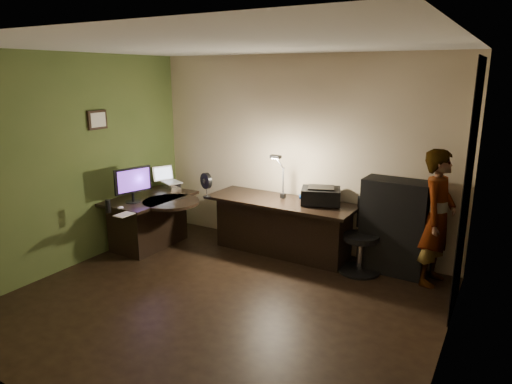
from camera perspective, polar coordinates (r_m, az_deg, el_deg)
The scene contains 27 objects.
floor at distance 5.18m, azimuth -4.48°, elevation -13.64°, with size 4.50×4.00×0.01m, color black.
ceiling at distance 4.57m, azimuth -5.18°, elevation 17.85°, with size 4.50×4.00×0.01m, color silver.
wall_back at distance 6.41m, azimuth 5.44°, elevation 4.73°, with size 4.50×0.01×2.70m, color #C0AC8A.
wall_front at distance 3.32m, azimuth -24.94°, elevation -6.01°, with size 4.50×0.01×2.70m, color #C0AC8A.
wall_left at distance 6.23m, azimuth -22.17°, elevation 3.44°, with size 0.01×4.00×2.70m, color #C0AC8A.
wall_right at distance 3.92m, azimuth 23.53°, elevation -2.82°, with size 0.01×4.00×2.70m, color #C0AC8A.
green_wall_overlay at distance 6.22m, azimuth -22.09°, elevation 3.42°, with size 0.00×4.00×2.70m, color #4B5E2B.
arched_doorway at distance 5.04m, azimuth 24.89°, elevation 0.14°, with size 0.01×0.90×2.60m, color black.
french_door at distance 3.51m, azimuth 21.60°, elevation -9.86°, with size 0.02×0.92×2.10m, color white.
framed_picture at distance 6.42m, azimuth -19.24°, elevation 8.52°, with size 0.04×0.30×0.25m, color black.
desk_left at distance 6.77m, azimuth -12.99°, elevation -3.63°, with size 0.78×1.27×0.73m, color black.
desk_right at distance 6.30m, azimuth 3.02°, elevation -4.43°, with size 2.07×0.72×0.78m, color black.
cabinet at distance 5.95m, azimuth 16.90°, elevation -4.14°, with size 0.79×0.40×1.19m, color black.
laptop_stand at distance 7.13m, azimuth -10.52°, elevation 0.83°, with size 0.23×0.19×0.10m, color silver.
laptop at distance 7.09m, azimuth -10.58°, elevation 2.11°, with size 0.34×0.32×0.24m, color silver.
monitor at distance 6.43m, azimuth -15.18°, elevation 0.26°, with size 0.11×0.54×0.36m, color black.
mouse at distance 6.20m, azimuth -16.59°, elevation -1.90°, with size 0.06×0.09×0.04m, color silver.
phone at distance 6.51m, azimuth -9.31°, elevation -0.82°, with size 0.07×0.13×0.01m, color black.
pen at distance 6.37m, azimuth -8.38°, elevation -1.12°, with size 0.01×0.13×0.01m, color black.
speaker at distance 6.07m, azimuth -18.01°, elevation -1.70°, with size 0.07×0.07×0.17m, color black.
notepad at distance 5.93m, azimuth -16.17°, elevation -2.74°, with size 0.16×0.23×0.01m, color silver.
desk_fan at distance 6.29m, azimuth -6.18°, elevation 0.89°, with size 0.22×0.12×0.34m, color black.
headphones at distance 6.20m, azimuth 6.11°, elevation -0.57°, with size 0.17×0.07×0.08m, color navy.
printer at distance 6.03m, azimuth 8.11°, elevation -0.38°, with size 0.50×0.39×0.22m, color black.
desk_lamp at distance 6.19m, azimuth 3.43°, elevation 2.25°, with size 0.16×0.30×0.67m, color black.
office_chair at distance 5.85m, azimuth 12.99°, elevation -5.54°, with size 0.52×0.52×0.93m, color black.
person at distance 5.72m, azimuth 21.70°, elevation -3.03°, with size 0.58×0.39×1.62m, color #D8A88C.
Camera 1 is at (2.61, -3.75, 2.44)m, focal length 32.00 mm.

